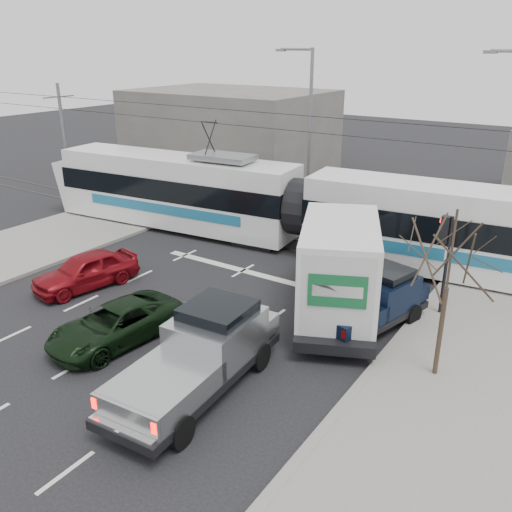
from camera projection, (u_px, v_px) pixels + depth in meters
The scene contains 14 objects.
ground at pixel (182, 340), 17.93m from camera, with size 120.00×120.00×0.00m, color black.
sidewalk_right at pixel (461, 441), 13.27m from camera, with size 6.00×60.00×0.15m, color gray.
rails at pixel (321, 251), 25.69m from camera, with size 60.00×1.60×0.03m, color #33302D.
building_left at pixel (230, 131), 41.12m from camera, with size 14.00×10.00×6.00m, color slate.
bare_tree at pixel (451, 258), 14.58m from camera, with size 2.40×2.40×5.00m.
traffic_signal at pixel (445, 244), 18.64m from camera, with size 0.44×0.44×3.60m.
street_lamp_far at pixel (307, 121), 30.64m from camera, with size 2.38×0.25×9.00m.
catenary at pixel (324, 170), 24.28m from camera, with size 60.00×0.20×7.00m.
tram at pixel (302, 208), 25.28m from camera, with size 27.83×5.56×5.65m.
silver_pickup at pixel (203, 352), 15.18m from camera, with size 2.53×6.28×2.23m.
box_truck at pixel (339, 268), 19.04m from camera, with size 5.26×7.66×3.64m.
navy_pickup at pixel (373, 301), 18.40m from camera, with size 2.92×5.11×2.03m.
green_car at pixel (116, 324), 17.67m from camera, with size 2.11×4.59×1.27m, color black.
red_car at pixel (86, 270), 21.65m from camera, with size 1.70×4.22×1.44m, color maroon.
Camera 1 is at (10.72, -11.70, 9.15)m, focal length 38.00 mm.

